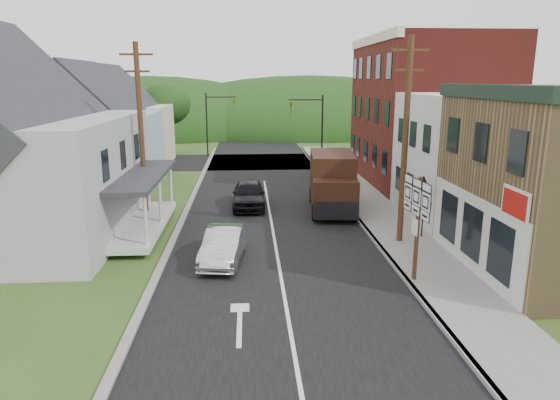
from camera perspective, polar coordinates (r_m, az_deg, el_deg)
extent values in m
plane|color=#2D4719|center=(18.99, 0.09, -8.72)|extent=(120.00, 120.00, 0.00)
cube|color=black|center=(28.48, -1.26, -1.06)|extent=(9.00, 90.00, 0.02)
cube|color=black|center=(45.12, -2.21, 4.42)|extent=(60.00, 9.00, 0.02)
cube|color=slate|center=(27.43, 11.34, -1.74)|extent=(2.80, 55.00, 0.15)
cube|color=slate|center=(27.12, 8.58, -1.81)|extent=(0.20, 55.00, 0.15)
cube|color=slate|center=(26.73, -11.08, -2.17)|extent=(0.30, 55.00, 0.12)
cube|color=silver|center=(28.24, 22.59, 4.50)|extent=(8.00, 7.00, 6.50)
cube|color=maroon|center=(36.77, 16.33, 9.63)|extent=(8.00, 12.00, 10.00)
cube|color=#9DA0A2|center=(26.28, -28.03, 2.22)|extent=(10.00, 12.00, 5.50)
cube|color=#90B1C5|center=(36.20, -19.55, 5.36)|extent=(7.00, 8.00, 5.00)
cube|color=beige|center=(44.98, -17.13, 7.01)|extent=(7.00, 8.00, 5.00)
cylinder|color=#472D19|center=(22.25, 14.09, 6.20)|extent=(0.26, 0.26, 9.00)
cube|color=#472D19|center=(22.12, 14.70, 16.26)|extent=(1.60, 0.10, 0.10)
cube|color=#472D19|center=(22.09, 14.57, 14.19)|extent=(1.20, 0.10, 0.10)
cylinder|color=#472D19|center=(26.21, -15.57, 7.18)|extent=(0.26, 0.26, 9.00)
cube|color=#472D19|center=(26.10, -16.13, 15.71)|extent=(1.60, 0.10, 0.10)
cube|color=#472D19|center=(26.07, -16.02, 13.96)|extent=(1.20, 0.10, 0.10)
cylinder|color=black|center=(41.70, 4.83, 7.78)|extent=(0.14, 0.14, 6.00)
cylinder|color=black|center=(41.33, 2.95, 11.37)|extent=(2.80, 0.10, 0.10)
imported|color=olive|center=(41.24, 1.25, 10.41)|extent=(0.16, 0.20, 1.00)
cylinder|color=black|center=(48.36, -8.36, 8.49)|extent=(0.14, 0.14, 6.00)
cylinder|color=black|center=(48.11, -6.77, 11.61)|extent=(2.80, 0.10, 0.10)
imported|color=olive|center=(48.09, -5.30, 10.81)|extent=(0.16, 0.20, 1.00)
cylinder|color=#382616|center=(41.82, -29.08, 5.28)|extent=(0.36, 0.36, 4.76)
cylinder|color=#382616|center=(50.41, -12.76, 7.31)|extent=(0.36, 0.36, 3.92)
ellipsoid|color=black|center=(50.19, -12.94, 10.65)|extent=(4.80, 4.80, 4.08)
ellipsoid|color=black|center=(72.89, -2.83, 7.94)|extent=(90.00, 30.00, 16.00)
imported|color=silver|center=(20.37, -6.44, -5.20)|extent=(1.93, 4.25, 1.35)
imported|color=black|center=(28.75, -3.59, 0.64)|extent=(1.85, 4.55, 1.55)
cube|color=black|center=(28.42, 5.93, 2.47)|extent=(2.70, 4.61, 2.91)
cube|color=black|center=(25.98, 6.33, 0.27)|extent=(2.44, 1.81, 1.91)
cube|color=black|center=(26.01, 6.34, 2.09)|extent=(2.21, 1.39, 0.05)
cube|color=black|center=(25.28, 6.46, -1.28)|extent=(2.21, 0.35, 0.90)
cylinder|color=black|center=(26.21, 3.97, -1.37)|extent=(0.36, 0.92, 0.90)
cylinder|color=black|center=(26.39, 8.55, -1.39)|extent=(0.36, 0.92, 0.90)
cylinder|color=black|center=(30.10, 3.66, 0.61)|extent=(0.36, 0.92, 0.90)
cylinder|color=black|center=(30.25, 7.65, 0.58)|extent=(0.36, 0.92, 0.90)
cube|color=#472D19|center=(18.38, 15.42, -3.25)|extent=(0.13, 0.13, 3.78)
cube|color=black|center=(18.06, 15.46, 0.35)|extent=(0.22, 2.16, 0.09)
cube|color=white|center=(17.26, 16.43, 1.35)|extent=(0.07, 0.59, 0.24)
cube|color=white|center=(17.37, 16.32, -0.22)|extent=(0.07, 0.65, 0.59)
cube|color=white|center=(17.49, 16.22, -1.77)|extent=(0.07, 0.59, 0.30)
cube|color=white|center=(17.94, 15.43, 1.86)|extent=(0.07, 0.59, 0.24)
cube|color=white|center=(18.04, 15.34, 0.35)|extent=(0.07, 0.65, 0.59)
cube|color=white|center=(18.15, 15.24, -1.14)|extent=(0.07, 0.59, 0.30)
cube|color=white|center=(18.62, 14.51, 2.34)|extent=(0.07, 0.59, 0.24)
cube|color=white|center=(18.72, 14.42, 0.88)|extent=(0.07, 0.65, 0.59)
cube|color=white|center=(18.83, 14.34, -0.57)|extent=(0.07, 0.59, 0.30)
cube|color=white|center=(18.31, 15.13, -2.94)|extent=(0.06, 0.49, 0.59)
cylinder|color=black|center=(23.68, 16.06, -0.92)|extent=(0.08, 0.08, 2.68)
cube|color=black|center=(23.41, 16.07, 1.73)|extent=(0.20, 0.77, 0.79)
cube|color=yellow|center=(23.41, 16.11, 1.73)|extent=(0.19, 0.70, 0.71)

